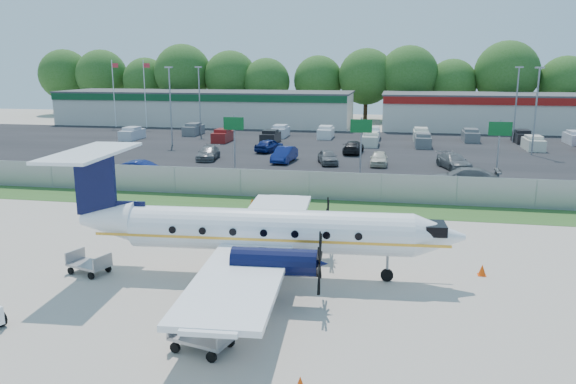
# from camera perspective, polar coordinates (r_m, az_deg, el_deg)

# --- Properties ---
(ground) EXTENTS (170.00, 170.00, 0.00)m
(ground) POSITION_cam_1_polar(r_m,az_deg,el_deg) (26.44, -2.45, -7.71)
(ground) COLOR #BAAC9D
(ground) RESTS_ON ground
(grass_verge) EXTENTS (170.00, 4.00, 0.02)m
(grass_verge) POSITION_cam_1_polar(r_m,az_deg,el_deg) (37.70, 1.70, -1.42)
(grass_verge) COLOR #2D561E
(grass_verge) RESTS_ON ground
(access_road) EXTENTS (170.00, 8.00, 0.02)m
(access_road) POSITION_cam_1_polar(r_m,az_deg,el_deg) (44.45, 3.13, 0.76)
(access_road) COLOR black
(access_road) RESTS_ON ground
(parking_lot) EXTENTS (170.00, 32.00, 0.02)m
(parking_lot) POSITION_cam_1_polar(r_m,az_deg,el_deg) (65.02, 5.62, 4.54)
(parking_lot) COLOR black
(parking_lot) RESTS_ON ground
(perimeter_fence) EXTENTS (120.00, 0.06, 1.99)m
(perimeter_fence) POSITION_cam_1_polar(r_m,az_deg,el_deg) (39.40, 2.17, 0.69)
(perimeter_fence) COLOR gray
(perimeter_fence) RESTS_ON ground
(building_west) EXTENTS (46.40, 12.40, 5.24)m
(building_west) POSITION_cam_1_polar(r_m,az_deg,el_deg) (91.31, -8.36, 8.48)
(building_west) COLOR beige
(building_west) RESTS_ON ground
(building_east) EXTENTS (44.40, 12.40, 5.24)m
(building_east) POSITION_cam_1_polar(r_m,az_deg,el_deg) (88.69, 24.15, 7.39)
(building_east) COLOR beige
(building_east) RESTS_ON ground
(sign_left) EXTENTS (1.80, 0.26, 5.00)m
(sign_left) POSITION_cam_1_polar(r_m,az_deg,el_deg) (49.29, -5.51, 6.15)
(sign_left) COLOR gray
(sign_left) RESTS_ON ground
(sign_mid) EXTENTS (1.80, 0.26, 5.00)m
(sign_mid) POSITION_cam_1_polar(r_m,az_deg,el_deg) (47.42, 7.43, 5.84)
(sign_mid) COLOR gray
(sign_mid) RESTS_ON ground
(sign_right) EXTENTS (1.80, 0.26, 5.00)m
(sign_right) POSITION_cam_1_polar(r_m,az_deg,el_deg) (48.07, 20.69, 5.22)
(sign_right) COLOR gray
(sign_right) RESTS_ON ground
(flagpole_west) EXTENTS (1.06, 0.12, 10.00)m
(flagpole_west) POSITION_cam_1_polar(r_m,az_deg,el_deg) (89.47, -17.26, 9.90)
(flagpole_west) COLOR white
(flagpole_west) RESTS_ON ground
(flagpole_east) EXTENTS (1.06, 0.12, 10.00)m
(flagpole_east) POSITION_cam_1_polar(r_m,az_deg,el_deg) (87.25, -14.31, 10.02)
(flagpole_east) COLOR white
(flagpole_east) RESTS_ON ground
(light_pole_nw) EXTENTS (0.90, 0.35, 9.09)m
(light_pole_nw) POSITION_cam_1_polar(r_m,az_deg,el_deg) (67.34, -11.87, 9.09)
(light_pole_nw) COLOR gray
(light_pole_nw) RESTS_ON ground
(light_pole_ne) EXTENTS (0.90, 0.35, 9.09)m
(light_pole_ne) POSITION_cam_1_polar(r_m,az_deg,el_deg) (63.85, 23.91, 8.09)
(light_pole_ne) COLOR gray
(light_pole_ne) RESTS_ON ground
(light_pole_sw) EXTENTS (0.90, 0.35, 9.09)m
(light_pole_sw) POSITION_cam_1_polar(r_m,az_deg,el_deg) (76.66, -8.99, 9.62)
(light_pole_sw) COLOR gray
(light_pole_sw) RESTS_ON ground
(light_pole_se) EXTENTS (0.90, 0.35, 9.09)m
(light_pole_se) POSITION_cam_1_polar(r_m,az_deg,el_deg) (73.61, 22.19, 8.72)
(light_pole_se) COLOR gray
(light_pole_se) RESTS_ON ground
(tree_line) EXTENTS (112.00, 6.00, 14.00)m
(tree_line) POSITION_cam_1_polar(r_m,az_deg,el_deg) (98.70, 7.45, 7.29)
(tree_line) COLOR #255318
(tree_line) RESTS_ON ground
(aircraft) EXTENTS (17.84, 17.59, 5.51)m
(aircraft) POSITION_cam_1_polar(r_m,az_deg,el_deg) (24.85, -2.70, -3.88)
(aircraft) COLOR white
(aircraft) RESTS_ON ground
(baggage_cart_near) EXTENTS (2.26, 1.68, 1.06)m
(baggage_cart_near) POSITION_cam_1_polar(r_m,az_deg,el_deg) (19.35, -8.70, -14.28)
(baggage_cart_near) COLOR gray
(baggage_cart_near) RESTS_ON ground
(baggage_cart_far) EXTENTS (2.08, 1.61, 0.96)m
(baggage_cart_far) POSITION_cam_1_polar(r_m,az_deg,el_deg) (27.16, -19.56, -6.90)
(baggage_cart_far) COLOR gray
(baggage_cart_far) RESTS_ON ground
(cone_nose) EXTENTS (0.37, 0.37, 0.53)m
(cone_nose) POSITION_cam_1_polar(r_m,az_deg,el_deg) (26.90, 19.12, -7.50)
(cone_nose) COLOR #F94807
(cone_nose) RESTS_ON ground
(cone_starboard_wing) EXTENTS (0.34, 0.34, 0.48)m
(cone_starboard_wing) POSITION_cam_1_polar(r_m,az_deg,el_deg) (37.90, -3.65, -1.02)
(cone_starboard_wing) COLOR #F94807
(cone_starboard_wing) RESTS_ON ground
(road_car_west) EXTENTS (4.98, 1.76, 1.64)m
(road_car_west) POSITION_cam_1_polar(r_m,az_deg,el_deg) (47.28, -14.51, 1.08)
(road_car_west) COLOR navy
(road_car_west) RESTS_ON ground
(road_car_mid) EXTENTS (5.41, 2.36, 1.55)m
(road_car_mid) POSITION_cam_1_polar(r_m,az_deg,el_deg) (45.48, 17.30, 0.46)
(road_car_mid) COLOR #595B5E
(road_car_mid) RESTS_ON ground
(parked_car_a) EXTENTS (2.38, 4.72, 1.31)m
(parked_car_a) POSITION_cam_1_polar(r_m,az_deg,el_deg) (56.77, -8.09, 3.27)
(parked_car_a) COLOR #595B5E
(parked_car_a) RESTS_ON ground
(parked_car_b) EXTENTS (2.00, 4.65, 1.49)m
(parked_car_b) POSITION_cam_1_polar(r_m,az_deg,el_deg) (54.82, -0.37, 3.06)
(parked_car_b) COLOR navy
(parked_car_b) RESTS_ON ground
(parked_car_c) EXTENTS (2.63, 4.28, 1.36)m
(parked_car_c) POSITION_cam_1_polar(r_m,az_deg,el_deg) (53.79, 4.04, 2.84)
(parked_car_c) COLOR #595B5E
(parked_car_c) RESTS_ON ground
(parked_car_d) EXTENTS (1.59, 3.93, 1.34)m
(parked_car_d) POSITION_cam_1_polar(r_m,az_deg,el_deg) (53.66, 9.20, 2.68)
(parked_car_d) COLOR beige
(parked_car_d) RESTS_ON ground
(parked_car_e) EXTENTS (3.35, 5.15, 1.39)m
(parked_car_e) POSITION_cam_1_polar(r_m,az_deg,el_deg) (53.40, 16.44, 2.27)
(parked_car_e) COLOR #595B5E
(parked_car_e) RESTS_ON ground
(parked_car_f) EXTENTS (2.84, 4.56, 1.45)m
(parked_car_f) POSITION_cam_1_polar(r_m,az_deg,el_deg) (61.35, -1.92, 4.10)
(parked_car_f) COLOR navy
(parked_car_f) RESTS_ON ground
(parked_car_g) EXTENTS (2.14, 4.78, 1.36)m
(parked_car_g) POSITION_cam_1_polar(r_m,az_deg,el_deg) (60.63, 6.63, 3.91)
(parked_car_g) COLOR black
(parked_car_g) RESTS_ON ground
(far_parking_rows) EXTENTS (56.00, 10.00, 1.60)m
(far_parking_rows) POSITION_cam_1_polar(r_m,az_deg,el_deg) (69.95, 6.00, 5.11)
(far_parking_rows) COLOR gray
(far_parking_rows) RESTS_ON ground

